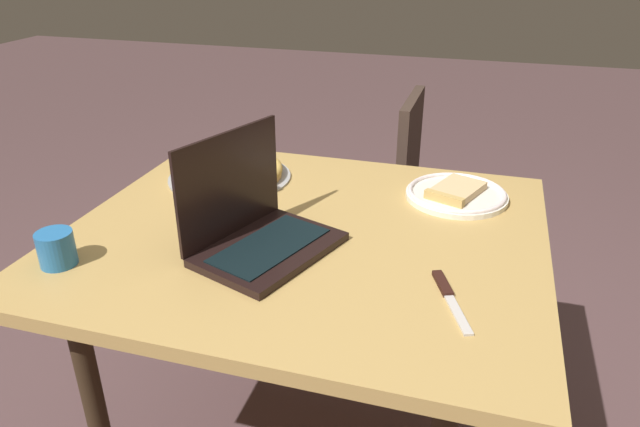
# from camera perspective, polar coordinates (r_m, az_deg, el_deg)

# --- Properties ---
(dining_table) EXTENTS (1.10, 0.96, 0.75)m
(dining_table) POSITION_cam_1_polar(r_m,az_deg,el_deg) (1.42, -1.36, -4.17)
(dining_table) COLOR tan
(dining_table) RESTS_ON ground_plane
(laptop) EXTENTS (0.31, 0.36, 0.26)m
(laptop) POSITION_cam_1_polar(r_m,az_deg,el_deg) (1.29, -6.38, -1.10)
(laptop) COLOR black
(laptop) RESTS_ON dining_table
(pizza_plate) EXTENTS (0.27, 0.27, 0.04)m
(pizza_plate) POSITION_cam_1_polar(r_m,az_deg,el_deg) (1.58, 13.20, 1.91)
(pizza_plate) COLOR white
(pizza_plate) RESTS_ON dining_table
(pizza_tray) EXTENTS (0.35, 0.35, 0.04)m
(pizza_tray) POSITION_cam_1_polar(r_m,az_deg,el_deg) (1.68, -8.83, 4.06)
(pizza_tray) COLOR #A0A0A2
(pizza_tray) RESTS_ON dining_table
(table_knife) EXTENTS (0.10, 0.20, 0.01)m
(table_knife) POSITION_cam_1_polar(r_m,az_deg,el_deg) (1.17, 12.44, -7.77)
(table_knife) COLOR beige
(table_knife) RESTS_ON dining_table
(drink_cup) EXTENTS (0.08, 0.08, 0.08)m
(drink_cup) POSITION_cam_1_polar(r_m,az_deg,el_deg) (1.34, -24.41, -3.11)
(drink_cup) COLOR #266AAA
(drink_cup) RESTS_ON dining_table
(chair_near) EXTENTS (0.40, 0.40, 0.84)m
(chair_near) POSITION_cam_1_polar(r_m,az_deg,el_deg) (2.28, 5.73, 3.03)
(chair_near) COLOR #3A2C23
(chair_near) RESTS_ON ground_plane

